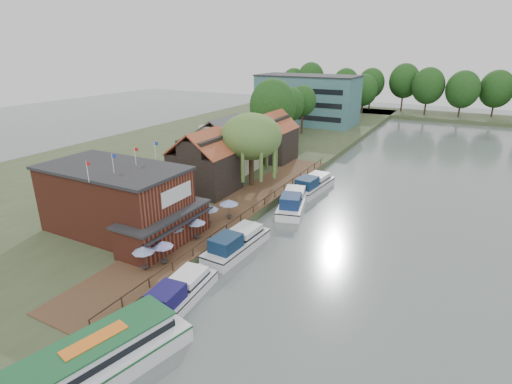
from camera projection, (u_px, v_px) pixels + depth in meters
The scene contains 28 objects.
ground at pixel (252, 270), 37.69m from camera, with size 260.00×260.00×0.00m, color #566460.
land_bank at pixel (205, 150), 79.83m from camera, with size 50.00×140.00×1.00m, color #384728.
quay_deck at pixel (234, 209), 49.17m from camera, with size 6.00×50.00×0.10m, color #47301E.
quay_rail at pixel (255, 208), 48.23m from camera, with size 0.20×49.00×1.00m, color black, non-canonical shape.
pub at pixel (129, 202), 41.49m from camera, with size 20.00×11.00×7.30m, color maroon, non-canonical shape.
hotel_block at pixel (307, 99), 103.00m from camera, with size 25.40×12.40×12.30m, color #38666B, non-canonical shape.
cottage_a at pixel (205, 161), 54.15m from camera, with size 8.60×7.60×8.50m, color black, non-canonical shape.
cottage_b at pixel (225, 144), 63.77m from camera, with size 9.60×8.60×8.50m, color beige, non-canonical shape.
cottage_c at pixel (272, 136), 69.45m from camera, with size 7.60×7.60×8.50m, color black, non-canonical shape.
willow at pixel (251, 150), 55.97m from camera, with size 8.60×8.60×10.43m, color #476B2D, non-canonical shape.
umbrella_0 at pixel (144, 258), 35.21m from camera, with size 2.00×2.00×2.38m, color navy, non-canonical shape.
umbrella_1 at pixel (163, 253), 36.16m from camera, with size 1.94×1.94×2.38m, color navy, non-canonical shape.
umbrella_2 at pixel (174, 235), 39.60m from camera, with size 2.15×2.15×2.38m, color navy, non-canonical shape.
umbrella_3 at pixel (196, 229), 40.92m from camera, with size 1.96×1.96×2.38m, color navy, non-canonical shape.
umbrella_4 at pixel (208, 215), 44.30m from camera, with size 2.36×2.36×2.38m, color #1C3E9D, non-canonical shape.
umbrella_5 at pixel (229, 209), 45.88m from camera, with size 2.28×2.28×2.38m, color #1B3E98, non-canonical shape.
cruiser_0 at pixel (179, 290), 32.63m from camera, with size 3.09×9.57×2.31m, color white, non-canonical shape.
cruiser_1 at pixel (237, 240), 40.80m from camera, with size 3.29×10.18×2.48m, color silver, non-canonical shape.
cruiser_2 at pixel (293, 200), 51.57m from camera, with size 3.43×10.61×2.60m, color white, non-canonical shape.
cruiser_3 at pixel (313, 183), 57.95m from camera, with size 3.42×10.56×2.59m, color silver, non-canonical shape.
tour_boat at pixel (87, 364), 24.51m from camera, with size 3.88×13.77×3.00m, color silver, non-canonical shape.
swan at pixel (140, 313), 31.29m from camera, with size 0.44×0.44×0.44m, color white.
bank_tree_0 at pixel (273, 114), 76.82m from camera, with size 8.92×8.92×13.39m, color #143811, non-canonical shape.
bank_tree_1 at pixel (289, 113), 85.93m from camera, with size 6.40×6.40×10.99m, color #143811, non-canonical shape.
bank_tree_2 at pixel (302, 110), 90.87m from camera, with size 6.04×6.04×10.94m, color #143811, non-canonical shape.
bank_tree_3 at pixel (339, 98), 106.48m from camera, with size 8.51×8.51×11.91m, color #143811, non-canonical shape.
bank_tree_4 at pixel (339, 96), 113.13m from camera, with size 8.94×8.94×11.81m, color #143811, non-canonical shape.
bank_tree_5 at pixel (363, 94), 119.48m from camera, with size 8.13×8.13×11.44m, color #143811, non-canonical shape.
Camera 1 is at (15.86, -28.82, 19.84)m, focal length 28.00 mm.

